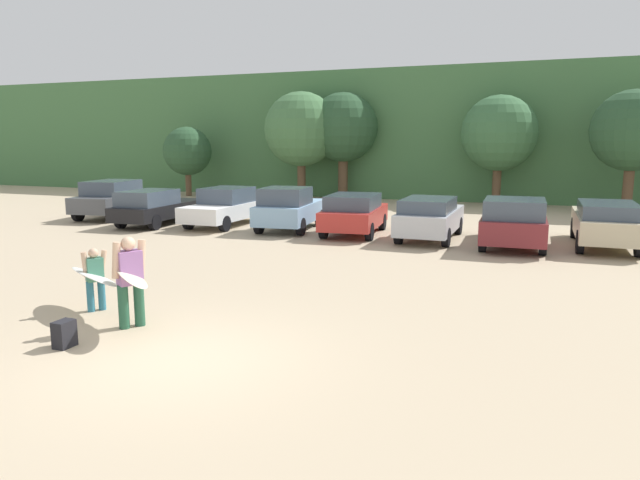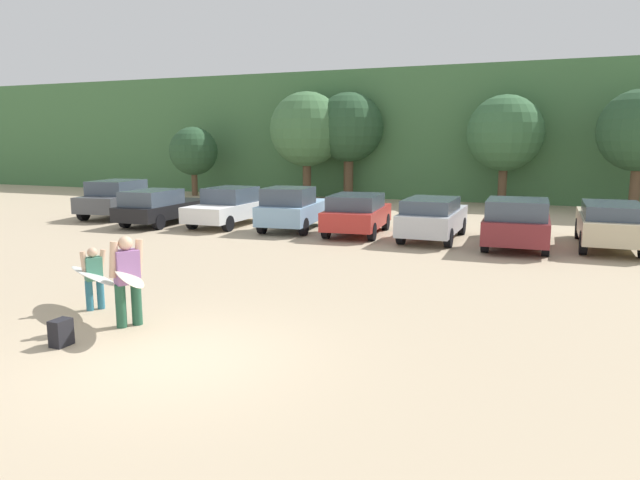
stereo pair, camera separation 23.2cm
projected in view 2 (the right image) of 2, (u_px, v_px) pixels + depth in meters
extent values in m
plane|color=tan|center=(172.00, 359.00, 9.10)|extent=(120.00, 120.00, 0.00)
cube|color=#427042|center=(471.00, 135.00, 37.59)|extent=(108.00, 12.00, 7.48)
cylinder|color=brown|center=(195.00, 184.00, 36.25)|extent=(0.37, 0.37, 1.49)
sphere|color=#284C2D|center=(193.00, 151.00, 35.91)|extent=(2.96, 2.96, 2.96)
cylinder|color=brown|center=(307.00, 180.00, 34.19)|extent=(0.48, 0.48, 2.21)
sphere|color=#427042|center=(307.00, 129.00, 33.69)|extent=(4.29, 4.29, 4.29)
cylinder|color=brown|center=(348.00, 178.00, 34.04)|extent=(0.56, 0.56, 2.45)
sphere|color=#284C2D|center=(349.00, 127.00, 33.55)|extent=(3.98, 3.98, 3.98)
cylinder|color=brown|center=(502.00, 186.00, 30.36)|extent=(0.44, 0.44, 2.11)
sphere|color=#38663D|center=(505.00, 133.00, 29.90)|extent=(3.90, 3.90, 3.90)
cylinder|color=brown|center=(635.00, 190.00, 26.75)|extent=(0.46, 0.46, 2.26)
sphere|color=#284C2D|center=(640.00, 130.00, 26.30)|extent=(3.71, 3.71, 3.71)
cube|color=#4C4F54|center=(118.00, 202.00, 25.84)|extent=(2.41, 4.16, 0.68)
cube|color=#3F4C5B|center=(117.00, 187.00, 25.72)|extent=(2.03, 2.53, 0.61)
cylinder|color=black|center=(118.00, 206.00, 27.33)|extent=(0.32, 0.74, 0.71)
cylinder|color=black|center=(150.00, 207.00, 26.94)|extent=(0.32, 0.74, 0.71)
cylinder|color=black|center=(83.00, 212.00, 24.85)|extent=(0.32, 0.74, 0.71)
cylinder|color=black|center=(118.00, 214.00, 24.46)|extent=(0.32, 0.74, 0.71)
cube|color=black|center=(164.00, 210.00, 23.95)|extent=(1.95, 4.74, 0.56)
cube|color=#3F4C5B|center=(152.00, 197.00, 23.10)|extent=(1.69, 2.38, 0.59)
cylinder|color=black|center=(170.00, 211.00, 25.68)|extent=(0.25, 0.61, 0.60)
cylinder|color=black|center=(200.00, 213.00, 25.18)|extent=(0.25, 0.61, 0.60)
cylinder|color=black|center=(125.00, 220.00, 22.82)|extent=(0.25, 0.61, 0.60)
cylinder|color=black|center=(159.00, 222.00, 22.32)|extent=(0.25, 0.61, 0.60)
cube|color=white|center=(229.00, 210.00, 23.45)|extent=(1.79, 4.40, 0.60)
cube|color=#3F4C5B|center=(231.00, 195.00, 23.49)|extent=(1.63, 2.04, 0.62)
cylinder|color=black|center=(231.00, 213.00, 25.11)|extent=(0.23, 0.61, 0.61)
cylinder|color=black|center=(263.00, 215.00, 24.54)|extent=(0.23, 0.61, 0.61)
cylinder|color=black|center=(192.00, 221.00, 22.46)|extent=(0.23, 0.61, 0.61)
cylinder|color=black|center=(228.00, 223.00, 21.89)|extent=(0.23, 0.61, 0.61)
cube|color=#84ADD1|center=(294.00, 212.00, 22.33)|extent=(2.21, 4.11, 0.71)
cube|color=#3F4C5B|center=(288.00, 196.00, 21.62)|extent=(1.83, 1.96, 0.63)
cylinder|color=black|center=(285.00, 216.00, 23.84)|extent=(0.29, 0.67, 0.64)
cylinder|color=black|center=(323.00, 218.00, 23.41)|extent=(0.29, 0.67, 0.64)
cylinder|color=black|center=(262.00, 225.00, 21.37)|extent=(0.29, 0.67, 0.64)
cylinder|color=black|center=(304.00, 227.00, 20.94)|extent=(0.29, 0.67, 0.64)
cube|color=#B72D28|center=(357.00, 217.00, 21.22)|extent=(2.17, 4.06, 0.65)
cube|color=#3F4C5B|center=(356.00, 202.00, 20.88)|extent=(1.87, 2.48, 0.51)
cylinder|color=black|center=(345.00, 220.00, 22.72)|extent=(0.28, 0.64, 0.63)
cylinder|color=black|center=(386.00, 222.00, 22.26)|extent=(0.28, 0.64, 0.63)
cylinder|color=black|center=(326.00, 230.00, 20.28)|extent=(0.28, 0.64, 0.63)
cylinder|color=black|center=(372.00, 232.00, 19.82)|extent=(0.28, 0.64, 0.63)
cube|color=silver|center=(433.00, 220.00, 20.10)|extent=(1.74, 4.26, 0.70)
cube|color=#3F4C5B|center=(431.00, 205.00, 19.56)|extent=(1.60, 2.48, 0.45)
cylinder|color=black|center=(420.00, 224.00, 21.73)|extent=(0.22, 0.63, 0.62)
cylinder|color=black|center=(462.00, 226.00, 21.16)|extent=(0.22, 0.63, 0.62)
cylinder|color=black|center=(401.00, 235.00, 19.17)|extent=(0.22, 0.63, 0.62)
cylinder|color=black|center=(449.00, 238.00, 18.60)|extent=(0.22, 0.63, 0.62)
cube|color=maroon|center=(517.00, 226.00, 18.80)|extent=(2.09, 4.56, 0.72)
cube|color=#3F4C5B|center=(517.00, 209.00, 17.84)|extent=(1.85, 2.18, 0.58)
cylinder|color=black|center=(492.00, 229.00, 20.52)|extent=(0.24, 0.62, 0.61)
cylinder|color=black|center=(544.00, 232.00, 19.94)|extent=(0.24, 0.62, 0.61)
cylinder|color=black|center=(485.00, 242.00, 17.78)|extent=(0.24, 0.62, 0.61)
cylinder|color=black|center=(546.00, 246.00, 17.19)|extent=(0.24, 0.62, 0.61)
cube|color=beige|center=(609.00, 226.00, 18.50)|extent=(1.85, 4.69, 0.69)
cube|color=#3F4C5B|center=(612.00, 210.00, 17.88)|extent=(1.67, 2.79, 0.43)
cylinder|color=black|center=(579.00, 228.00, 20.25)|extent=(0.23, 0.72, 0.72)
cylinder|color=black|center=(630.00, 231.00, 19.68)|extent=(0.23, 0.72, 0.72)
cylinder|color=black|center=(583.00, 243.00, 17.43)|extent=(0.23, 0.72, 0.72)
cylinder|color=#26593F|center=(121.00, 306.00, 10.59)|extent=(0.19, 0.19, 0.80)
cylinder|color=#26593F|center=(137.00, 303.00, 10.75)|extent=(0.19, 0.19, 0.80)
cube|color=#9966A5|center=(127.00, 267.00, 10.55)|extent=(0.48, 0.51, 0.62)
sphere|color=#D8AD8C|center=(125.00, 243.00, 10.48)|extent=(0.26, 0.26, 0.26)
cylinder|color=#D8AD8C|center=(113.00, 260.00, 10.39)|extent=(0.22, 0.23, 0.66)
cylinder|color=#D8AD8C|center=(139.00, 257.00, 10.65)|extent=(0.22, 0.24, 0.66)
cylinder|color=teal|center=(89.00, 296.00, 11.66)|extent=(0.14, 0.14, 0.61)
cylinder|color=teal|center=(101.00, 294.00, 11.79)|extent=(0.14, 0.14, 0.61)
cube|color=#3F7F66|center=(93.00, 269.00, 11.63)|extent=(0.37, 0.39, 0.47)
sphere|color=#D8AD8C|center=(92.00, 252.00, 11.58)|extent=(0.20, 0.20, 0.20)
cylinder|color=#D8AD8C|center=(84.00, 264.00, 11.52)|extent=(0.16, 0.17, 0.50)
cylinder|color=#D8AD8C|center=(102.00, 262.00, 11.71)|extent=(0.19, 0.21, 0.50)
ellipsoid|color=beige|center=(129.00, 276.00, 10.42)|extent=(1.68, 1.61, 0.27)
ellipsoid|color=white|center=(93.00, 276.00, 11.54)|extent=(2.11, 1.53, 0.27)
cube|color=black|center=(61.00, 333.00, 9.66)|extent=(0.24, 0.34, 0.45)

